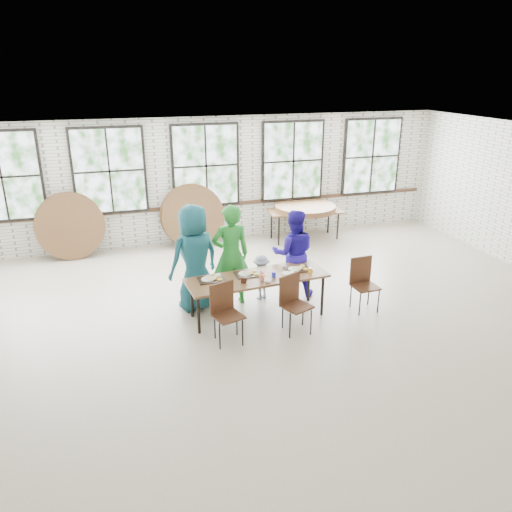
% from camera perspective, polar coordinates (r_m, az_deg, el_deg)
% --- Properties ---
extents(room, '(12.00, 12.00, 12.00)m').
position_cam_1_polar(room, '(12.03, -5.75, 10.02)').
color(room, '#B0A48C').
rests_on(room, ground).
extents(dining_table, '(2.46, 1.00, 0.74)m').
position_cam_1_polar(dining_table, '(8.44, 0.15, -2.69)').
color(dining_table, brown).
rests_on(dining_table, ground).
extents(chair_near_left, '(0.52, 0.51, 0.95)m').
position_cam_1_polar(chair_near_left, '(7.78, -3.58, -5.92)').
color(chair_near_left, '#432616').
rests_on(chair_near_left, ground).
extents(chair_near_right, '(0.54, 0.53, 0.95)m').
position_cam_1_polar(chair_near_right, '(8.09, 4.26, -4.86)').
color(chair_near_right, '#432616').
rests_on(chair_near_right, ground).
extents(chair_spare, '(0.44, 0.43, 0.95)m').
position_cam_1_polar(chair_spare, '(8.98, 12.11, -2.59)').
color(chair_spare, '#432616').
rests_on(chair_spare, ground).
extents(adult_teal, '(1.08, 0.88, 1.90)m').
position_cam_1_polar(adult_teal, '(8.73, -7.05, -0.21)').
color(adult_teal, '#1A6464').
rests_on(adult_teal, ground).
extents(adult_green, '(0.68, 0.45, 1.85)m').
position_cam_1_polar(adult_green, '(8.86, -2.89, 0.10)').
color(adult_green, '#217D28').
rests_on(adult_green, ground).
extents(toddler, '(0.62, 0.45, 0.85)m').
position_cam_1_polar(toddler, '(9.19, 0.60, -2.44)').
color(toddler, '#162347').
rests_on(toddler, ground).
extents(adult_blue, '(0.96, 0.84, 1.66)m').
position_cam_1_polar(adult_blue, '(9.24, 4.28, 0.30)').
color(adult_blue, '#231598').
rests_on(adult_blue, ground).
extents(storage_table, '(1.87, 0.93, 0.74)m').
position_cam_1_polar(storage_table, '(12.45, 5.62, 4.98)').
color(storage_table, brown).
rests_on(storage_table, ground).
extents(tabletop_clutter, '(1.97, 0.63, 0.11)m').
position_cam_1_polar(tabletop_clutter, '(8.41, 0.83, -2.23)').
color(tabletop_clutter, black).
rests_on(tabletop_clutter, dining_table).
extents(round_tops_stacked, '(1.50, 1.50, 0.13)m').
position_cam_1_polar(round_tops_stacked, '(12.41, 5.64, 5.50)').
color(round_tops_stacked, brown).
rests_on(round_tops_stacked, storage_table).
extents(round_tops_leaning, '(4.29, 0.48, 1.50)m').
position_cam_1_polar(round_tops_leaning, '(11.87, -13.86, 3.93)').
color(round_tops_leaning, brown).
rests_on(round_tops_leaning, ground).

